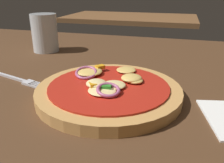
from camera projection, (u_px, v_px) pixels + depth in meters
dining_table at (88, 102)px, 0.42m from camera, size 1.31×1.07×0.03m
pizza at (109, 90)px, 0.41m from camera, size 0.25×0.25×0.04m
fork at (14, 78)px, 0.48m from camera, size 0.18×0.06×0.00m
beer_glass at (45, 33)px, 0.68m from camera, size 0.07×0.07×0.11m
background_table at (131, 18)px, 1.51m from camera, size 0.82×0.46×0.03m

